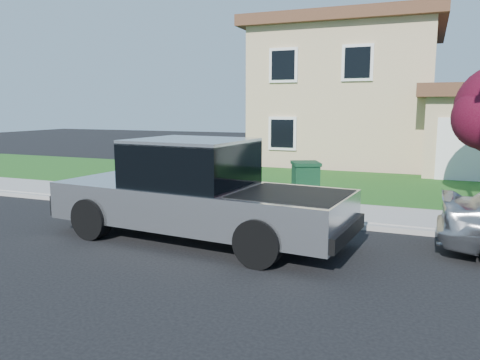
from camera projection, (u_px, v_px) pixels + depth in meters
name	position (u px, v px, depth m)	size (l,w,h in m)	color
ground	(204.00, 252.00, 9.06)	(80.00, 80.00, 0.00)	black
curb	(294.00, 220.00, 11.34)	(40.00, 0.20, 0.12)	gray
sidewalk	(305.00, 210.00, 12.35)	(40.00, 2.00, 0.15)	gray
lawn	(337.00, 185.00, 16.48)	(40.00, 7.00, 0.10)	#144718
house	(374.00, 99.00, 23.10)	(14.00, 11.30, 6.85)	tan
pickup_truck	(197.00, 193.00, 9.80)	(6.64, 2.80, 2.12)	black
woman	(206.00, 184.00, 11.77)	(0.62, 0.44, 1.80)	tan
trash_bin	(305.00, 183.00, 12.72)	(0.99, 1.04, 1.16)	#0E341B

